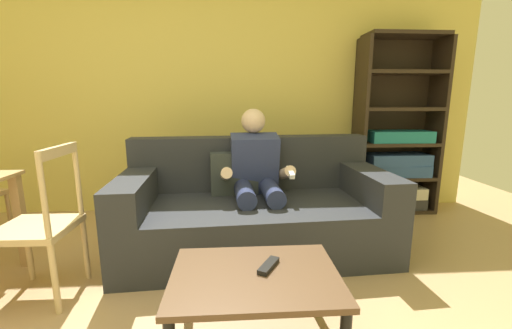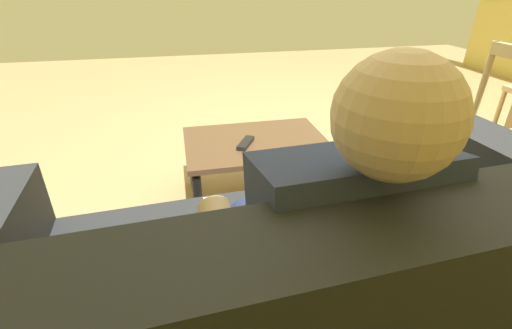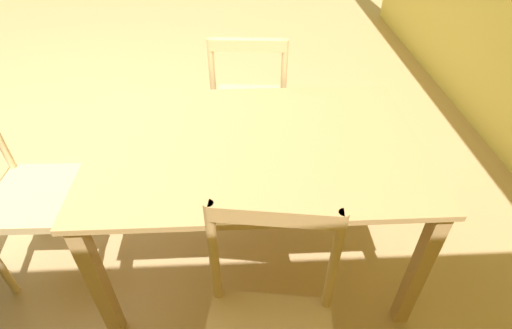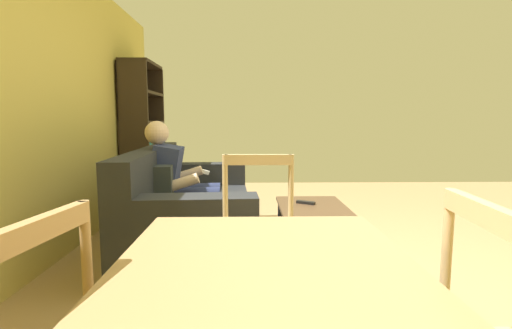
% 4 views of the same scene
% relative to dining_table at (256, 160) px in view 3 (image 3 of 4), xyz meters
% --- Properties ---
extents(ground_plane, '(8.67, 8.67, 0.00)m').
position_rel_dining_table_xyz_m(ground_plane, '(1.55, -0.95, -0.62)').
color(ground_plane, tan).
extents(dining_table, '(1.38, 0.92, 0.72)m').
position_rel_dining_table_xyz_m(dining_table, '(0.00, 0.00, 0.00)').
color(dining_table, tan).
rests_on(dining_table, ground_plane).
extents(dining_chair_facing_couch, '(0.43, 0.43, 0.96)m').
position_rel_dining_table_xyz_m(dining_chair_facing_couch, '(1.02, -0.00, -0.16)').
color(dining_chair_facing_couch, '#D1B27F').
rests_on(dining_chair_facing_couch, ground_plane).
extents(dining_chair_by_doorway, '(0.45, 0.45, 0.94)m').
position_rel_dining_table_xyz_m(dining_chair_by_doorway, '(0.00, -0.73, -0.16)').
color(dining_chair_by_doorway, '#D1B27F').
rests_on(dining_chair_by_doorway, ground_plane).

